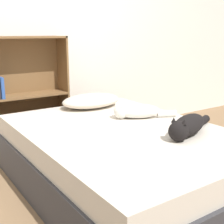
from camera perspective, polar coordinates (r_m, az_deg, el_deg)
ground_plane at (r=2.50m, az=1.91°, el=-13.84°), size 8.00×8.00×0.00m
wall_back at (r=3.42m, az=-12.28°, el=15.22°), size 8.00×0.06×2.50m
bed at (r=2.39m, az=1.96°, el=-8.77°), size 1.36×1.91×0.49m
pillow at (r=2.97m, az=-3.83°, el=2.08°), size 0.58×0.38×0.13m
cat_light at (r=2.59m, az=4.50°, el=0.13°), size 0.50×0.32×0.15m
cat_dark at (r=2.22m, az=13.65°, el=-2.46°), size 0.59×0.31×0.16m
bookshelf at (r=3.25m, az=-15.71°, el=3.22°), size 0.79×0.26×1.15m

